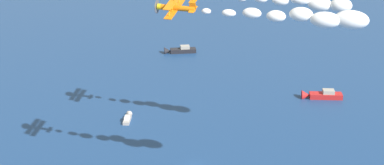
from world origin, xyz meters
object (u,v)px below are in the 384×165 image
(motorboat_far_port, at_px, (320,95))
(motorboat_near_centre, at_px, (128,118))
(biplane_lead, at_px, (174,7))
(motorboat_offshore, at_px, (179,50))

(motorboat_far_port, bearing_deg, motorboat_near_centre, 90.95)
(motorboat_near_centre, xyz_separation_m, biplane_lead, (-35.41, -3.91, 35.78))
(motorboat_near_centre, height_order, motorboat_far_port, motorboat_far_port)
(motorboat_far_port, distance_m, biplane_lead, 68.61)
(motorboat_near_centre, distance_m, motorboat_offshore, 50.34)
(motorboat_far_port, height_order, biplane_lead, biplane_lead)
(motorboat_near_centre, distance_m, biplane_lead, 50.49)
(motorboat_offshore, relative_size, biplane_lead, 1.46)
(motorboat_offshore, height_order, biplane_lead, biplane_lead)
(motorboat_near_centre, bearing_deg, motorboat_far_port, -89.05)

